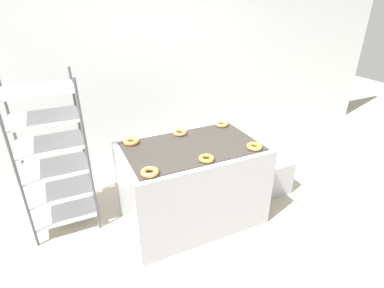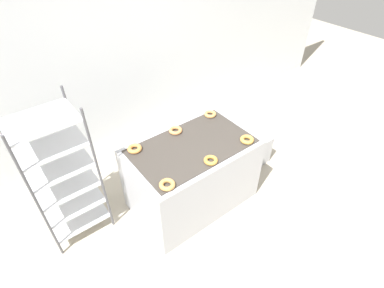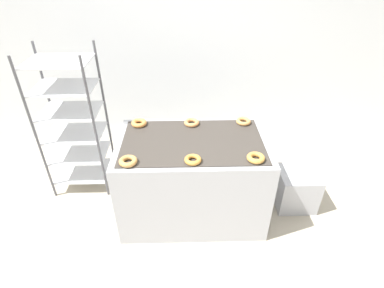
% 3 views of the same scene
% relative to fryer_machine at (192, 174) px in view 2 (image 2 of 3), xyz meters
% --- Properties ---
extents(ground_plane, '(14.00, 14.00, 0.00)m').
position_rel_fryer_machine_xyz_m(ground_plane, '(-0.00, -0.67, -0.42)').
color(ground_plane, '#B2A893').
extents(wall_back, '(8.00, 0.05, 2.80)m').
position_rel_fryer_machine_xyz_m(wall_back, '(-0.00, 1.46, 0.98)').
color(wall_back, silver).
rests_on(wall_back, ground_plane).
extents(fryer_machine, '(1.33, 0.83, 0.84)m').
position_rel_fryer_machine_xyz_m(fryer_machine, '(0.00, 0.00, 0.00)').
color(fryer_machine, '#A8AAB2').
rests_on(fryer_machine, ground_plane).
extents(baking_rack_cart, '(0.59, 0.47, 1.52)m').
position_rel_fryer_machine_xyz_m(baking_rack_cart, '(-1.19, 0.47, 0.36)').
color(baking_rack_cart, '#4C4C51').
rests_on(baking_rack_cart, ground_plane).
extents(glaze_bin, '(0.39, 0.37, 0.40)m').
position_rel_fryer_machine_xyz_m(glaze_bin, '(1.05, 0.06, -0.22)').
color(glaze_bin, '#A8AAB2').
rests_on(glaze_bin, ground_plane).
extents(donut_near_left, '(0.14, 0.14, 0.04)m').
position_rel_fryer_machine_xyz_m(donut_near_left, '(-0.51, -0.31, 0.44)').
color(donut_near_left, '#C08847').
rests_on(donut_near_left, fryer_machine).
extents(donut_near_center, '(0.14, 0.14, 0.04)m').
position_rel_fryer_machine_xyz_m(donut_near_center, '(-0.01, -0.30, 0.44)').
color(donut_near_center, '#C58637').
rests_on(donut_near_center, fryer_machine).
extents(donut_near_right, '(0.14, 0.14, 0.04)m').
position_rel_fryer_machine_xyz_m(donut_near_right, '(0.49, -0.29, 0.44)').
color(donut_near_right, '#C48B3D').
rests_on(donut_near_right, fryer_machine).
extents(donut_far_left, '(0.14, 0.14, 0.04)m').
position_rel_fryer_machine_xyz_m(donut_far_left, '(-0.50, 0.29, 0.44)').
color(donut_far_left, '#D38741').
rests_on(donut_far_left, fryer_machine).
extents(donut_far_center, '(0.14, 0.14, 0.04)m').
position_rel_fryer_machine_xyz_m(donut_far_center, '(0.00, 0.29, 0.44)').
color(donut_far_center, '#CE854B').
rests_on(donut_far_center, fryer_machine).
extents(donut_far_right, '(0.14, 0.14, 0.04)m').
position_rel_fryer_machine_xyz_m(donut_far_right, '(0.50, 0.30, 0.44)').
color(donut_far_right, tan).
rests_on(donut_far_right, fryer_machine).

